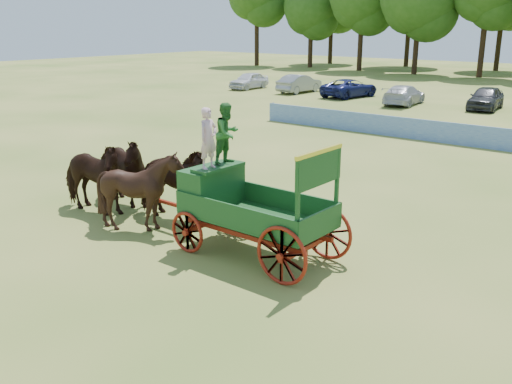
# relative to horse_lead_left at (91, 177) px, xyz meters

# --- Properties ---
(ground) EXTENTS (160.00, 160.00, 0.00)m
(ground) POSITION_rel_horse_lead_left_xyz_m (7.53, -0.66, -1.15)
(ground) COLOR #A79A4B
(ground) RESTS_ON ground
(horse_lead_left) EXTENTS (2.88, 1.65, 2.30)m
(horse_lead_left) POSITION_rel_horse_lead_left_xyz_m (0.00, 0.00, 0.00)
(horse_lead_left) COLOR black
(horse_lead_left) RESTS_ON ground
(horse_lead_right) EXTENTS (2.81, 1.45, 2.30)m
(horse_lead_right) POSITION_rel_horse_lead_left_xyz_m (0.00, 1.10, 0.00)
(horse_lead_right) COLOR black
(horse_lead_right) RESTS_ON ground
(horse_wheel_left) EXTENTS (2.41, 2.22, 2.30)m
(horse_wheel_left) POSITION_rel_horse_lead_left_xyz_m (2.40, 0.00, 0.00)
(horse_wheel_left) COLOR black
(horse_wheel_left) RESTS_ON ground
(horse_wheel_right) EXTENTS (2.93, 1.81, 2.30)m
(horse_wheel_right) POSITION_rel_horse_lead_left_xyz_m (2.40, 1.10, 0.00)
(horse_wheel_right) COLOR black
(horse_wheel_right) RESTS_ON ground
(farm_dray) EXTENTS (6.00, 2.00, 3.73)m
(farm_dray) POSITION_rel_horse_lead_left_xyz_m (5.36, 0.58, 0.50)
(farm_dray) COLOR maroon
(farm_dray) RESTS_ON ground
(sponsor_banner) EXTENTS (26.00, 0.08, 1.05)m
(sponsor_banner) POSITION_rel_horse_lead_left_xyz_m (6.53, 17.34, -0.62)
(sponsor_banner) COLOR #1E4AA7
(sponsor_banner) RESTS_ON ground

